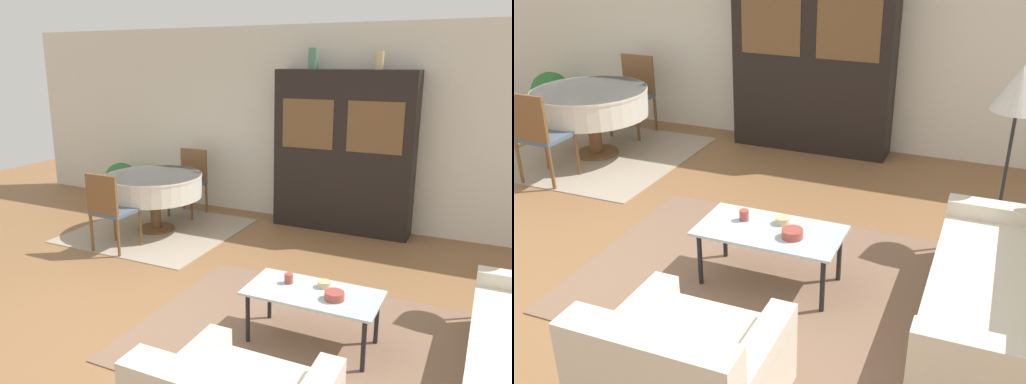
# 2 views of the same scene
# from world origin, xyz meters

# --- Properties ---
(ground_plane) EXTENTS (14.00, 14.00, 0.00)m
(ground_plane) POSITION_xyz_m (0.00, 0.00, 0.00)
(ground_plane) COLOR brown
(wall_back) EXTENTS (10.00, 0.06, 2.70)m
(wall_back) POSITION_xyz_m (0.00, 3.63, 1.35)
(wall_back) COLOR beige
(wall_back) RESTS_ON ground_plane
(area_rug) EXTENTS (2.75, 2.08, 0.01)m
(area_rug) POSITION_xyz_m (1.06, 0.54, 0.01)
(area_rug) COLOR brown
(area_rug) RESTS_ON ground_plane
(dining_rug) EXTENTS (2.03, 2.00, 0.01)m
(dining_rug) POSITION_xyz_m (-1.68, 2.24, 0.01)
(dining_rug) COLOR gray
(dining_rug) RESTS_ON ground_plane
(coffee_table) EXTENTS (1.06, 0.54, 0.44)m
(coffee_table) POSITION_xyz_m (1.13, 0.50, 0.41)
(coffee_table) COLOR black
(coffee_table) RESTS_ON area_rug
(display_cabinet) EXTENTS (1.82, 0.40, 2.12)m
(display_cabinet) POSITION_xyz_m (0.51, 3.38, 1.06)
(display_cabinet) COLOR black
(display_cabinet) RESTS_ON ground_plane
(dining_table) EXTENTS (1.28, 1.28, 0.76)m
(dining_table) POSITION_xyz_m (-1.71, 2.25, 0.62)
(dining_table) COLOR brown
(dining_table) RESTS_ON dining_rug
(dining_chair_near) EXTENTS (0.44, 0.44, 0.95)m
(dining_chair_near) POSITION_xyz_m (-1.71, 1.39, 0.55)
(dining_chair_near) COLOR brown
(dining_chair_near) RESTS_ON dining_rug
(dining_chair_far) EXTENTS (0.44, 0.44, 0.95)m
(dining_chair_far) POSITION_xyz_m (-1.71, 3.11, 0.55)
(dining_chair_far) COLOR brown
(dining_chair_far) RESTS_ON dining_rug
(cup) EXTENTS (0.07, 0.07, 0.08)m
(cup) POSITION_xyz_m (0.90, 0.57, 0.49)
(cup) COLOR #9E4238
(cup) RESTS_ON coffee_table
(bowl) EXTENTS (0.15, 0.15, 0.06)m
(bowl) POSITION_xyz_m (1.32, 0.45, 0.48)
(bowl) COLOR #9E4238
(bowl) RESTS_ON coffee_table
(bowl_small) EXTENTS (0.11, 0.11, 0.05)m
(bowl_small) POSITION_xyz_m (1.19, 0.62, 0.48)
(bowl_small) COLOR tan
(bowl_small) RESTS_ON coffee_table
(vase_tall) EXTENTS (0.13, 0.13, 0.27)m
(vase_tall) POSITION_xyz_m (0.06, 3.38, 2.25)
(vase_tall) COLOR #4C7A60
(vase_tall) RESTS_ON display_cabinet
(vase_short) EXTENTS (0.11, 0.11, 0.22)m
(vase_short) POSITION_xyz_m (0.92, 3.38, 2.23)
(vase_short) COLOR tan
(vase_short) RESTS_ON display_cabinet
(potted_plant) EXTENTS (0.52, 0.52, 0.66)m
(potted_plant) POSITION_xyz_m (-3.02, 3.10, 0.37)
(potted_plant) COLOR beige
(potted_plant) RESTS_ON ground_plane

